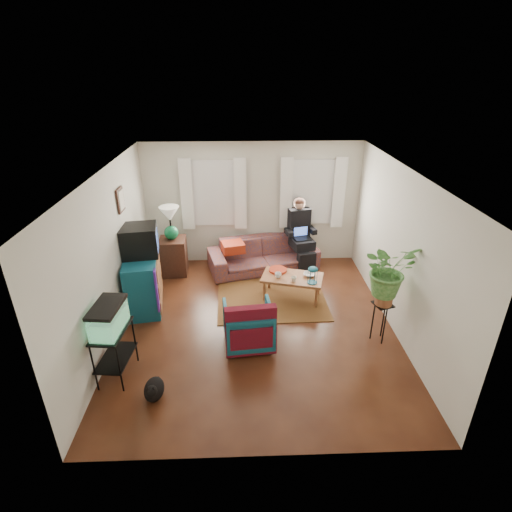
{
  "coord_description": "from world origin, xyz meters",
  "views": [
    {
      "loc": [
        -0.22,
        -5.55,
        3.99
      ],
      "look_at": [
        0.0,
        0.4,
        1.1
      ],
      "focal_mm": 28.0,
      "sensor_mm": 36.0,
      "label": 1
    }
  ],
  "objects_px": {
    "aquarium_stand": "(115,353)",
    "side_table": "(174,256)",
    "armchair": "(248,323)",
    "plant_stand": "(380,322)",
    "sofa": "(263,250)",
    "coffee_table": "(292,287)",
    "dresser": "(143,282)"
  },
  "relations": [
    {
      "from": "aquarium_stand",
      "to": "side_table",
      "type": "bearing_deg",
      "value": 88.79
    },
    {
      "from": "armchair",
      "to": "plant_stand",
      "type": "relative_size",
      "value": 1.12
    },
    {
      "from": "sofa",
      "to": "plant_stand",
      "type": "distance_m",
      "value": 3.03
    },
    {
      "from": "sofa",
      "to": "plant_stand",
      "type": "bearing_deg",
      "value": -69.77
    },
    {
      "from": "side_table",
      "to": "armchair",
      "type": "height_order",
      "value": "side_table"
    },
    {
      "from": "aquarium_stand",
      "to": "coffee_table",
      "type": "bearing_deg",
      "value": 41.57
    },
    {
      "from": "side_table",
      "to": "armchair",
      "type": "distance_m",
      "value": 2.84
    },
    {
      "from": "sofa",
      "to": "dresser",
      "type": "height_order",
      "value": "dresser"
    },
    {
      "from": "side_table",
      "to": "aquarium_stand",
      "type": "relative_size",
      "value": 1.0
    },
    {
      "from": "side_table",
      "to": "dresser",
      "type": "relative_size",
      "value": 0.7
    },
    {
      "from": "aquarium_stand",
      "to": "plant_stand",
      "type": "distance_m",
      "value": 3.97
    },
    {
      "from": "dresser",
      "to": "armchair",
      "type": "bearing_deg",
      "value": -40.61
    },
    {
      "from": "sofa",
      "to": "armchair",
      "type": "relative_size",
      "value": 3.01
    },
    {
      "from": "armchair",
      "to": "side_table",
      "type": "bearing_deg",
      "value": -64.46
    },
    {
      "from": "side_table",
      "to": "coffee_table",
      "type": "bearing_deg",
      "value": -24.83
    },
    {
      "from": "dresser",
      "to": "side_table",
      "type": "bearing_deg",
      "value": 66.24
    },
    {
      "from": "armchair",
      "to": "coffee_table",
      "type": "bearing_deg",
      "value": -128.54
    },
    {
      "from": "plant_stand",
      "to": "side_table",
      "type": "bearing_deg",
      "value": 146.19
    },
    {
      "from": "dresser",
      "to": "plant_stand",
      "type": "xyz_separation_m",
      "value": [
        3.9,
        -1.12,
        -0.16
      ]
    },
    {
      "from": "sofa",
      "to": "armchair",
      "type": "height_order",
      "value": "sofa"
    },
    {
      "from": "aquarium_stand",
      "to": "plant_stand",
      "type": "bearing_deg",
      "value": 14.92
    },
    {
      "from": "dresser",
      "to": "aquarium_stand",
      "type": "xyz_separation_m",
      "value": [
        -0.01,
        -1.79,
        -0.11
      ]
    },
    {
      "from": "sofa",
      "to": "coffee_table",
      "type": "height_order",
      "value": "sofa"
    },
    {
      "from": "aquarium_stand",
      "to": "armchair",
      "type": "relative_size",
      "value": 1.02
    },
    {
      "from": "sofa",
      "to": "side_table",
      "type": "bearing_deg",
      "value": 169.8
    },
    {
      "from": "side_table",
      "to": "aquarium_stand",
      "type": "distance_m",
      "value": 3.07
    },
    {
      "from": "side_table",
      "to": "aquarium_stand",
      "type": "xyz_separation_m",
      "value": [
        -0.35,
        -3.05,
        0.0
      ]
    },
    {
      "from": "aquarium_stand",
      "to": "plant_stand",
      "type": "relative_size",
      "value": 1.15
    },
    {
      "from": "dresser",
      "to": "aquarium_stand",
      "type": "height_order",
      "value": "dresser"
    },
    {
      "from": "armchair",
      "to": "coffee_table",
      "type": "height_order",
      "value": "armchair"
    },
    {
      "from": "sofa",
      "to": "dresser",
      "type": "relative_size",
      "value": 2.06
    },
    {
      "from": "sofa",
      "to": "aquarium_stand",
      "type": "height_order",
      "value": "sofa"
    }
  ]
}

